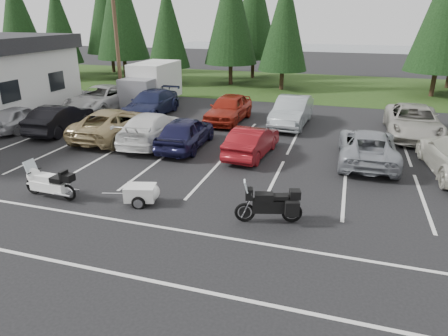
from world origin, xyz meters
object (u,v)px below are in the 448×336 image
Objects in this scene: car_far_2 at (229,108)px; car_near_5 at (252,141)px; car_far_3 at (292,111)px; car_near_6 at (368,146)px; car_near_0 at (20,117)px; car_far_4 at (413,121)px; utility_pole at (116,37)px; car_far_1 at (151,103)px; car_near_1 at (60,118)px; box_truck at (149,85)px; car_near_3 at (152,128)px; car_near_4 at (186,132)px; adventure_motorcycle at (269,201)px; touring_motorcycle at (49,180)px; cargo_trailer at (141,195)px; car_near_2 at (114,123)px; car_far_0 at (101,99)px.

car_near_5 is at bearing -61.68° from car_far_2.
car_near_6 is at bearing -48.79° from car_far_3.
car_near_0 is 0.70× the size of car_far_4.
car_far_1 is (3.60, -2.43, -3.90)m from utility_pole.
car_far_3 is (12.11, 5.18, 0.08)m from car_near_1.
car_near_1 is at bearing -86.17° from utility_pole.
car_far_2 is at bearing -153.67° from car_near_1.
box_truck is at bearing 171.13° from car_far_4.
car_far_2 is at bearing -23.15° from box_truck.
car_near_5 is (11.64, -8.09, -4.01)m from utility_pole.
car_far_2 is (-7.91, 4.98, 0.10)m from car_near_6.
car_near_3 is at bearing -157.09° from car_far_4.
car_near_1 is 1.00× the size of car_near_4.
car_near_6 is at bearing -166.65° from car_near_5.
adventure_motorcycle is at bearing -82.07° from car_far_3.
box_truck reaches higher than touring_motorcycle.
utility_pole is 6.01× the size of cargo_trailer.
touring_motorcycle is (5.81, -14.69, -4.02)m from utility_pole.
car_far_1 reaches higher than car_near_0.
car_near_1 is 11.05m from cargo_trailer.
car_near_2 reaches higher than adventure_motorcycle.
box_truck is 9.11m from car_near_0.
car_near_5 is 9.83m from car_far_1.
car_near_0 is 8.33m from car_near_3.
car_near_4 is 7.20m from touring_motorcycle.
adventure_motorcycle is (5.38, -6.25, -0.06)m from car_near_4.
car_far_3 is (-4.11, 5.23, 0.11)m from car_near_6.
car_far_0 reaches higher than car_near_0.
car_far_3 reaches higher than car_far_2.
car_near_2 is at bearing 179.68° from car_near_0.
adventure_motorcycle reaches higher than touring_motorcycle.
car_far_1 is (5.62, 5.20, 0.10)m from car_near_0.
car_near_1 is 0.77× the size of car_far_0.
utility_pole is at bearing -90.52° from car_near_1.
car_near_6 is 0.90× the size of car_far_4.
car_near_2 is 2.31m from car_near_3.
car_near_3 is at bearing -64.49° from car_far_1.
box_truck is at bearing 51.20° from car_far_0.
car_near_1 is (0.49, -7.35, -3.94)m from utility_pole.
utility_pole is at bearing -55.20° from car_near_3.
utility_pole is 9.32m from car_near_2.
car_far_0 is (-0.30, -2.13, -3.87)m from utility_pole.
car_near_0 is (-4.02, -8.13, -0.75)m from box_truck.
car_near_2 is 1.22× the size of car_near_4.
adventure_motorcycle is (9.64, -6.72, -0.06)m from car_near_2.
car_near_6 is at bearing -14.84° from car_far_0.
car_near_3 is at bearing 0.55° from car_near_5.
car_far_1 is (-4.66, 5.48, 0.01)m from car_near_4.
car_near_5 is 13.34m from car_far_0.
car_near_5 is (3.38, -0.17, -0.09)m from car_near_4.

